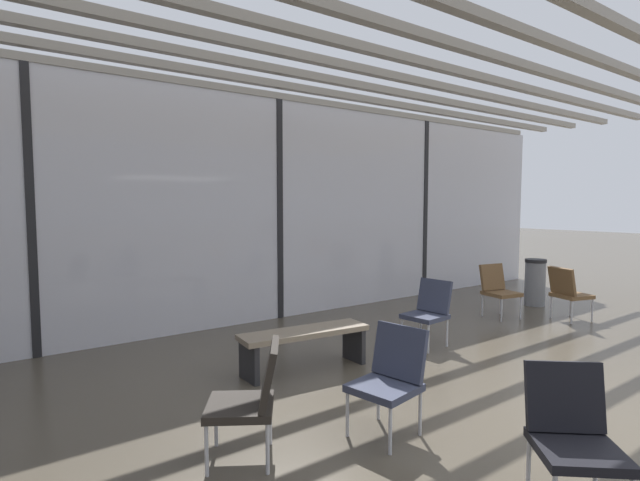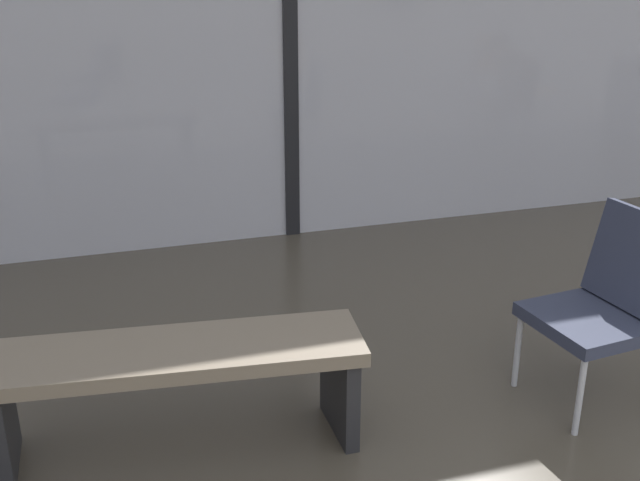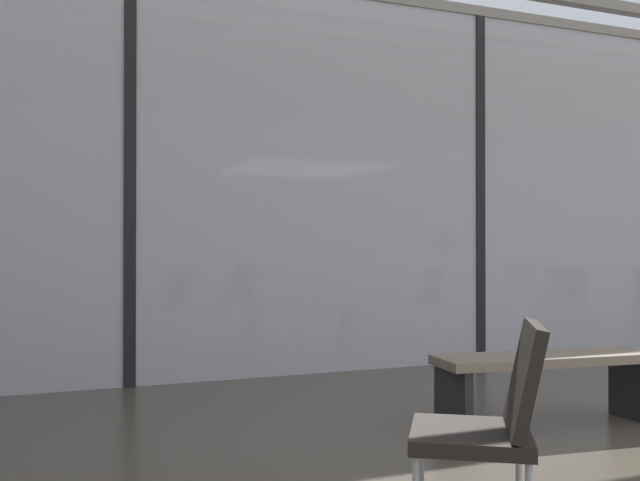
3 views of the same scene
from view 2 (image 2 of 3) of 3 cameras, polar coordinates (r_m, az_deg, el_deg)
The scene contains 2 objects.
lounge_chair_1 at distance 3.54m, azimuth 21.20°, elevation -4.10°, with size 0.57×0.53×0.87m.
waiting_bench at distance 3.07m, azimuth -10.99°, elevation -9.72°, with size 1.53×0.56×0.47m.
Camera 2 is at (-1.32, 0.19, 1.90)m, focal length 41.92 mm.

